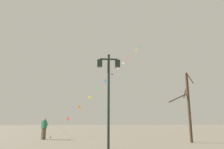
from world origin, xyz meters
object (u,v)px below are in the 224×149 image
at_px(twin_lantern_lamp_post, 109,82).
at_px(kite_train, 112,74).
at_px(kite_flyer, 44,128).
at_px(bare_tree, 188,105).

bearing_deg(twin_lantern_lamp_post, kite_train, 85.29).
xyz_separation_m(twin_lantern_lamp_post, kite_flyer, (-4.91, 6.53, -2.66)).
height_order(twin_lantern_lamp_post, bare_tree, twin_lantern_lamp_post).
xyz_separation_m(kite_train, bare_tree, (4.47, -13.61, -5.28)).
xyz_separation_m(twin_lantern_lamp_post, kite_train, (1.39, 16.82, 4.26)).
bearing_deg(bare_tree, kite_train, 108.18).
bearing_deg(bare_tree, twin_lantern_lamp_post, -151.30).
distance_m(twin_lantern_lamp_post, kite_train, 17.40).
xyz_separation_m(kite_flyer, bare_tree, (10.76, -3.33, 1.65)).
distance_m(kite_train, bare_tree, 15.27).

